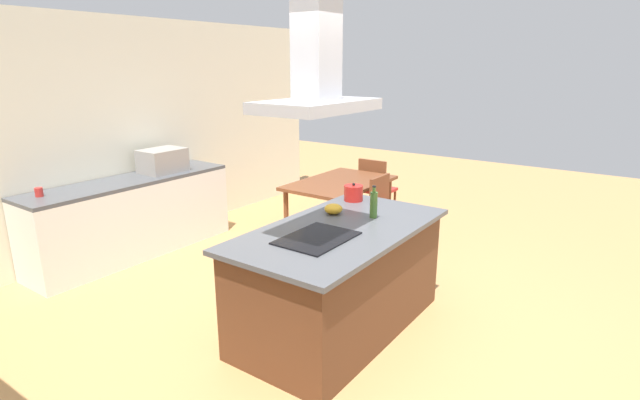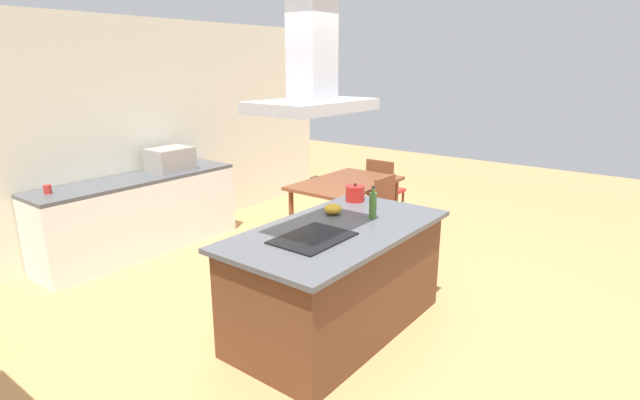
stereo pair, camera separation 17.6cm
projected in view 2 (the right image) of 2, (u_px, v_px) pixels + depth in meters
ground at (219, 281)px, 5.07m from camera, size 16.00×16.00×0.00m
wall_back at (113, 136)px, 5.74m from camera, size 7.20×0.10×2.70m
kitchen_island at (337, 279)px, 4.06m from camera, size 1.96×1.05×0.90m
cooktop at (313, 238)px, 3.70m from camera, size 0.60×0.44×0.01m
tea_kettle at (355, 193)px, 4.69m from camera, size 0.23×0.18×0.18m
olive_oil_bottle at (373, 205)px, 4.15m from camera, size 0.06×0.06×0.28m
mixing_bowl at (333, 209)px, 4.29m from camera, size 0.16×0.16×0.09m
back_counter at (140, 215)px, 5.78m from camera, size 2.40×0.62×0.90m
countertop_microwave at (170, 159)px, 5.98m from camera, size 0.50×0.38×0.28m
coffee_mug_red at (48, 189)px, 4.96m from camera, size 0.08×0.08×0.09m
dining_table at (346, 188)px, 6.12m from camera, size 1.40×0.90×0.75m
chair_facing_island at (392, 210)px, 5.77m from camera, size 0.42×0.42×0.89m
chair_at_right_end at (383, 186)px, 6.86m from camera, size 0.42×0.42×0.89m
range_hood at (312, 75)px, 3.37m from camera, size 0.90×0.55×0.78m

